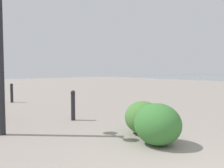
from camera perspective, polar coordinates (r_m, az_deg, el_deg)
bollard_near at (r=7.02m, az=-9.26°, el=-4.88°), size 0.13×0.13×0.87m
bollard_mid at (r=11.48m, az=-22.76°, el=-1.87°), size 0.13×0.13×0.85m
shrub_low at (r=4.80m, az=10.78°, el=-9.38°), size 0.96×0.86×0.82m
shrub_round at (r=5.55m, az=7.40°, el=-7.92°), size 0.88×0.80×0.75m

